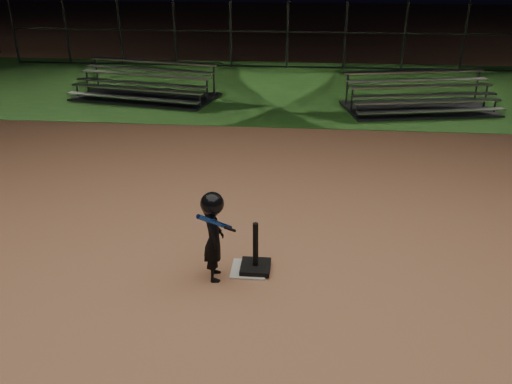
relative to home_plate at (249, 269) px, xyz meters
The scene contains 8 objects.
ground 0.01m from the home_plate, ahead, with size 80.00×80.00×0.00m, color #AD724E.
grass_strip 10.00m from the home_plate, 90.00° to the left, with size 60.00×8.00×0.01m, color #214D19.
home_plate is the anchor object (origin of this frame).
batting_tee 0.15m from the home_plate, ahead, with size 0.38×0.38×0.66m.
child_batter 0.76m from the home_plate, 154.39° to the right, with size 0.44×0.59×1.18m.
bleacher_left 9.20m from the home_plate, 114.49° to the left, with size 4.16×2.60×0.95m.
bleacher_right 8.61m from the home_plate, 65.04° to the left, with size 4.02×2.52×0.92m.
backstop_fence 13.06m from the home_plate, 90.00° to the left, with size 20.08×0.08×2.50m.
Camera 1 is at (0.60, -5.55, 3.71)m, focal length 36.00 mm.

